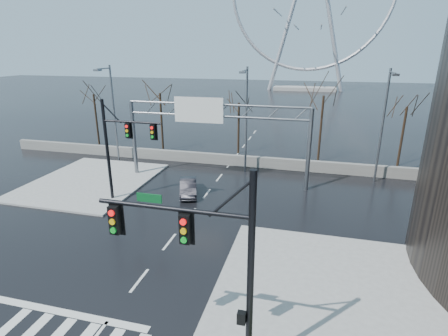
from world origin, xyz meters
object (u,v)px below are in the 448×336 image
(sign_gantry, at_px, (212,125))
(car, at_px, (188,187))
(signal_mast_far, at_px, (119,142))
(signal_mast_near, at_px, (211,255))

(sign_gantry, height_order, car, sign_gantry)
(signal_mast_far, bearing_deg, car, 30.28)
(signal_mast_far, xyz_separation_m, sign_gantry, (5.49, 6.00, 0.35))
(sign_gantry, bearing_deg, signal_mast_far, -132.47)
(signal_mast_far, relative_size, sign_gantry, 0.49)
(signal_mast_near, distance_m, signal_mast_far, 17.03)
(sign_gantry, distance_m, car, 5.80)
(signal_mast_near, height_order, sign_gantry, signal_mast_near)
(sign_gantry, bearing_deg, signal_mast_near, -73.81)
(signal_mast_near, bearing_deg, sign_gantry, 106.19)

